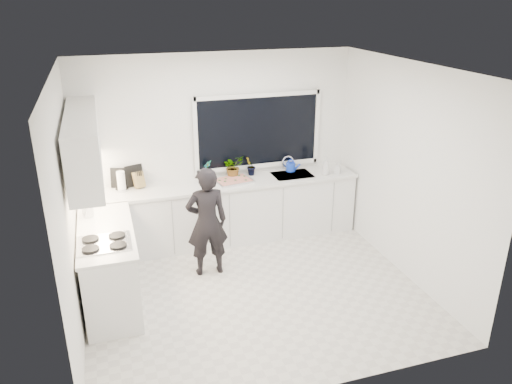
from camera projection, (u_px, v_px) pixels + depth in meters
name	position (u px, v px, depth m)	size (l,w,h in m)	color
floor	(254.00, 292.00, 6.18)	(4.00, 3.50, 0.02)	beige
wall_back	(218.00, 147.00, 7.23)	(4.00, 0.02, 2.70)	white
wall_left	(67.00, 211.00, 5.11)	(0.02, 3.50, 2.70)	white
wall_right	(407.00, 172.00, 6.24)	(0.02, 3.50, 2.70)	white
ceiling	(254.00, 68.00, 5.17)	(4.00, 3.50, 0.02)	white
window	(258.00, 131.00, 7.30)	(1.80, 0.02, 1.00)	black
base_cabinets_back	(225.00, 213.00, 7.30)	(3.92, 0.58, 0.88)	white
base_cabinets_left	(110.00, 267.00, 5.86)	(0.58, 1.60, 0.88)	white
countertop_back	(224.00, 184.00, 7.12)	(3.94, 0.62, 0.04)	silver
countertop_left	(105.00, 232.00, 5.68)	(0.62, 1.60, 0.04)	silver
upper_cabinets	(84.00, 144.00, 5.61)	(0.34, 2.10, 0.70)	white
sink	(292.00, 178.00, 7.43)	(0.58, 0.42, 0.14)	silver
faucet	(288.00, 164.00, 7.55)	(0.03, 0.03, 0.22)	silver
stovetop	(104.00, 243.00, 5.36)	(0.56, 0.48, 0.03)	black
person	(207.00, 222.00, 6.33)	(0.53, 0.35, 1.46)	black
pizza_tray	(233.00, 181.00, 7.12)	(0.50, 0.37, 0.03)	silver
pizza	(233.00, 180.00, 7.12)	(0.46, 0.33, 0.01)	red
watering_can	(291.00, 167.00, 7.54)	(0.14, 0.14, 0.13)	blue
paper_towel_roll	(121.00, 182.00, 6.76)	(0.11, 0.11, 0.26)	white
knife_block	(139.00, 180.00, 6.87)	(0.13, 0.10, 0.22)	#A2694B
utensil_crock	(88.00, 210.00, 6.00)	(0.13, 0.13, 0.16)	silver
picture_frame_large	(119.00, 178.00, 6.88)	(0.22, 0.02, 0.28)	black
picture_frame_small	(134.00, 176.00, 6.93)	(0.25, 0.02, 0.30)	black
herb_plants	(233.00, 167.00, 7.25)	(0.79, 0.35, 0.33)	#26662D
soap_bottles	(329.00, 166.00, 7.38)	(0.32, 0.15, 0.27)	#D8BF66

